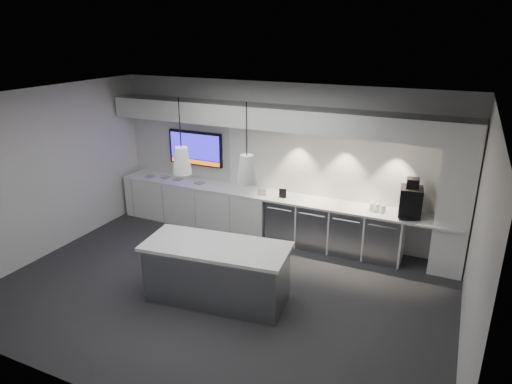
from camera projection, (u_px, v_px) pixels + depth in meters
The scene contains 28 objects.
floor at pixel (220, 290), 7.24m from camera, with size 7.00×7.00×0.00m, color #292A2C.
ceiling at pixel (214, 100), 6.23m from camera, with size 7.00×7.00×0.00m, color black.
wall_back at pixel (280, 161), 8.87m from camera, with size 7.00×7.00×0.00m, color silver.
wall_front at pixel (96, 283), 4.60m from camera, with size 7.00×7.00×0.00m, color silver.
wall_left at pixel (46, 173), 8.12m from camera, with size 7.00×7.00×0.00m, color silver.
wall_right at pixel (477, 247), 5.36m from camera, with size 7.00×7.00×0.00m, color silver.
back_counter at pixel (274, 196), 8.81m from camera, with size 6.80×0.65×0.04m, color white.
left_base_cabinets at pixel (197, 204), 9.65m from camera, with size 3.30×0.63×0.86m, color white.
fridge_unit_a at pixel (285, 220), 8.86m from camera, with size 0.60×0.61×0.85m, color gray.
fridge_unit_b at pixel (316, 225), 8.61m from camera, with size 0.60×0.61×0.85m, color gray.
fridge_unit_c at pixel (349, 231), 8.36m from camera, with size 0.60×0.61×0.85m, color gray.
fridge_unit_d at pixel (384, 237), 8.11m from camera, with size 0.60×0.61×0.85m, color gray.
backsplash at pixel (341, 166), 8.37m from camera, with size 4.60×0.03×1.30m, color white.
soffit at pixel (275, 117), 8.31m from camera, with size 6.90×0.60×0.40m, color white.
column at pixel (456, 200), 7.42m from camera, with size 0.55×0.55×2.60m, color white.
wall_tv at pixel (196, 148), 9.56m from camera, with size 1.25×0.07×0.72m.
island at pixel (217, 272), 6.87m from camera, with size 2.26×1.18×0.92m.
bin at pixel (167, 266), 7.55m from camera, with size 0.32×0.32×0.45m, color gray.
coffee_machine at pixel (411, 201), 7.74m from camera, with size 0.41×0.57×0.67m.
sign_black at pixel (283, 193), 8.61m from camera, with size 0.14×0.02×0.18m, color black.
sign_white at pixel (262, 192), 8.75m from camera, with size 0.18×0.02×0.14m, color white.
cup_cluster at pixel (378, 207), 7.98m from camera, with size 0.27×0.17×0.15m, color white, non-canonical shape.
tray_a at pixel (150, 176), 9.87m from camera, with size 0.16×0.16×0.03m, color gray.
tray_b at pixel (166, 177), 9.78m from camera, with size 0.16×0.16×0.03m, color gray.
tray_c at pixel (178, 179), 9.66m from camera, with size 0.16×0.16×0.03m, color gray.
tray_d at pixel (200, 183), 9.42m from camera, with size 0.16×0.16×0.03m, color gray.
pendant_left at pixel (182, 160), 6.50m from camera, with size 0.27×0.27×1.09m.
pendant_right at pixel (247, 169), 6.09m from camera, with size 0.27×0.27×1.09m.
Camera 1 is at (3.16, -5.47, 3.92)m, focal length 32.00 mm.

